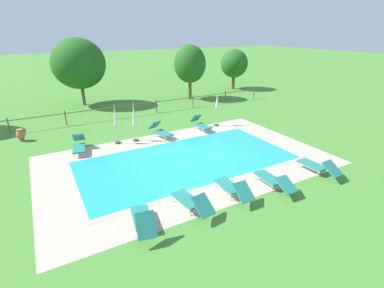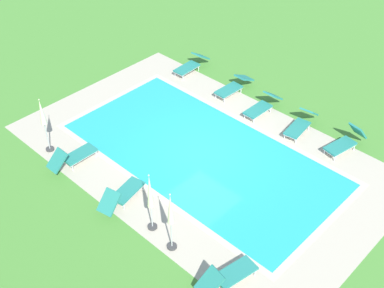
% 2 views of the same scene
% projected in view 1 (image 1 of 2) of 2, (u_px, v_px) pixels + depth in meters
% --- Properties ---
extents(ground_plane, '(160.00, 160.00, 0.00)m').
position_uv_depth(ground_plane, '(187.00, 160.00, 14.43)').
color(ground_plane, '#478433').
extents(pool_deck_paving, '(14.14, 8.74, 0.01)m').
position_uv_depth(pool_deck_paving, '(187.00, 160.00, 14.43)').
color(pool_deck_paving, '#B2A893').
rests_on(pool_deck_paving, ground).
extents(swimming_pool_water, '(10.68, 5.28, 0.01)m').
position_uv_depth(swimming_pool_water, '(187.00, 160.00, 14.43)').
color(swimming_pool_water, '#23A8C1').
rests_on(swimming_pool_water, ground).
extents(pool_coping_rim, '(11.16, 5.76, 0.01)m').
position_uv_depth(pool_coping_rim, '(187.00, 160.00, 14.43)').
color(pool_coping_rim, '#C0B59F').
rests_on(pool_coping_rim, ground).
extents(sun_lounger_north_near_steps, '(0.99, 2.04, 0.89)m').
position_uv_depth(sun_lounger_north_near_steps, '(161.00, 131.00, 17.43)').
color(sun_lounger_north_near_steps, '#237A70').
rests_on(sun_lounger_north_near_steps, ground).
extents(sun_lounger_north_mid, '(0.93, 1.94, 0.99)m').
position_uv_depth(sun_lounger_north_mid, '(143.00, 219.00, 9.30)').
color(sun_lounger_north_mid, '#237A70').
rests_on(sun_lounger_north_mid, ground).
extents(sun_lounger_north_far, '(0.85, 2.06, 0.84)m').
position_uv_depth(sun_lounger_north_far, '(191.00, 201.00, 10.33)').
color(sun_lounger_north_far, '#237A70').
rests_on(sun_lounger_north_far, ground).
extents(sun_lounger_north_end, '(0.64, 2.03, 0.82)m').
position_uv_depth(sun_lounger_north_end, '(232.00, 187.00, 11.24)').
color(sun_lounger_north_end, '#237A70').
rests_on(sun_lounger_north_end, ground).
extents(sun_lounger_south_near_corner, '(0.68, 2.06, 0.78)m').
position_uv_depth(sun_lounger_south_near_corner, '(318.00, 166.00, 13.00)').
color(sun_lounger_south_near_corner, '#237A70').
rests_on(sun_lounger_south_near_corner, ground).
extents(sun_lounger_south_mid, '(0.68, 2.10, 0.70)m').
position_uv_depth(sun_lounger_south_mid, '(273.00, 180.00, 11.84)').
color(sun_lounger_south_mid, '#237A70').
rests_on(sun_lounger_south_mid, ground).
extents(sun_lounger_south_far, '(0.60, 1.95, 0.90)m').
position_uv_depth(sun_lounger_south_far, '(201.00, 124.00, 18.70)').
color(sun_lounger_south_far, '#237A70').
rests_on(sun_lounger_south_far, ground).
extents(sun_lounger_south_end, '(0.96, 2.04, 0.89)m').
position_uv_depth(sun_lounger_south_end, '(79.00, 145.00, 15.29)').
color(sun_lounger_south_end, '#237A70').
rests_on(sun_lounger_south_end, ground).
extents(patio_umbrella_closed_row_west, '(0.32, 0.32, 2.35)m').
position_uv_depth(patio_umbrella_closed_row_west, '(134.00, 118.00, 16.38)').
color(patio_umbrella_closed_row_west, '#383838').
rests_on(patio_umbrella_closed_row_west, ground).
extents(patio_umbrella_closed_row_mid_west, '(0.32, 0.32, 2.35)m').
position_uv_depth(patio_umbrella_closed_row_mid_west, '(115.00, 119.00, 16.00)').
color(patio_umbrella_closed_row_mid_west, '#383838').
rests_on(patio_umbrella_closed_row_mid_west, ground).
extents(patio_umbrella_closed_row_centre, '(0.32, 0.32, 2.37)m').
position_uv_depth(patio_umbrella_closed_row_centre, '(217.00, 104.00, 19.02)').
color(patio_umbrella_closed_row_centre, '#383838').
rests_on(patio_umbrella_closed_row_centre, ground).
extents(terracotta_urn_near_fence, '(0.48, 0.48, 0.73)m').
position_uv_depth(terracotta_urn_near_fence, '(21.00, 135.00, 16.78)').
color(terracotta_urn_near_fence, '#B7663D').
rests_on(terracotta_urn_near_fence, ground).
extents(perimeter_fence, '(23.77, 0.08, 1.05)m').
position_uv_depth(perimeter_fence, '(136.00, 106.00, 21.72)').
color(perimeter_fence, brown).
rests_on(perimeter_fence, ground).
extents(tree_far_west, '(2.95, 2.95, 4.97)m').
position_uv_depth(tree_far_west, '(190.00, 64.00, 25.92)').
color(tree_far_west, brown).
rests_on(tree_far_west, ground).
extents(tree_west_mid, '(4.40, 4.40, 5.63)m').
position_uv_depth(tree_west_mid, '(79.00, 64.00, 23.61)').
color(tree_west_mid, brown).
rests_on(tree_west_mid, ground).
extents(tree_east_mid, '(2.94, 2.94, 4.25)m').
position_uv_depth(tree_east_mid, '(234.00, 64.00, 30.60)').
color(tree_east_mid, brown).
rests_on(tree_east_mid, ground).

